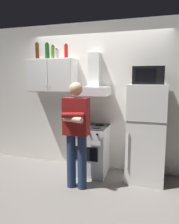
# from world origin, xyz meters

# --- Properties ---
(ground_plane) EXTENTS (7.00, 7.00, 0.00)m
(ground_plane) POSITION_xyz_m (0.00, 0.00, 0.00)
(ground_plane) COLOR slate
(back_wall_tiled) EXTENTS (4.80, 0.10, 2.70)m
(back_wall_tiled) POSITION_xyz_m (0.00, 0.60, 1.35)
(back_wall_tiled) COLOR silver
(back_wall_tiled) RESTS_ON ground_plane
(upper_cabinet) EXTENTS (0.90, 0.37, 0.60)m
(upper_cabinet) POSITION_xyz_m (-0.85, 0.37, 1.75)
(upper_cabinet) COLOR white
(stove_oven) EXTENTS (0.60, 0.62, 0.87)m
(stove_oven) POSITION_xyz_m (-0.05, 0.25, 0.43)
(stove_oven) COLOR silver
(stove_oven) RESTS_ON ground_plane
(range_hood) EXTENTS (0.60, 0.44, 0.75)m
(range_hood) POSITION_xyz_m (-0.05, 0.38, 1.60)
(range_hood) COLOR white
(refrigerator) EXTENTS (0.60, 0.62, 1.60)m
(refrigerator) POSITION_xyz_m (0.90, 0.25, 0.80)
(refrigerator) COLOR white
(refrigerator) RESTS_ON ground_plane
(microwave) EXTENTS (0.48, 0.37, 0.28)m
(microwave) POSITION_xyz_m (0.90, 0.27, 1.74)
(microwave) COLOR black
(microwave) RESTS_ON refrigerator
(person_standing) EXTENTS (0.38, 0.33, 1.64)m
(person_standing) POSITION_xyz_m (-0.10, -0.36, 0.90)
(person_standing) COLOR navy
(person_standing) RESTS_ON ground_plane
(bottle_wine_green) EXTENTS (0.08, 0.08, 0.30)m
(bottle_wine_green) POSITION_xyz_m (-0.95, 0.41, 2.19)
(bottle_wine_green) COLOR #19471E
(bottle_wine_green) RESTS_ON upper_cabinet
(bottle_rum_dark) EXTENTS (0.07, 0.07, 0.32)m
(bottle_rum_dark) POSITION_xyz_m (-1.17, 0.41, 2.20)
(bottle_rum_dark) COLOR #47230F
(bottle_rum_dark) RESTS_ON upper_cabinet
(bottle_olive_oil) EXTENTS (0.06, 0.06, 0.25)m
(bottle_olive_oil) POSITION_xyz_m (-0.83, 0.39, 2.17)
(bottle_olive_oil) COLOR #4C6B19
(bottle_olive_oil) RESTS_ON upper_cabinet
(bottle_canister_steel) EXTENTS (0.08, 0.08, 0.18)m
(bottle_canister_steel) POSITION_xyz_m (-0.74, 0.36, 2.13)
(bottle_canister_steel) COLOR #B2B5BA
(bottle_canister_steel) RESTS_ON upper_cabinet
(bottle_soda_red) EXTENTS (0.07, 0.07, 0.26)m
(bottle_soda_red) POSITION_xyz_m (-0.57, 0.39, 2.17)
(bottle_soda_red) COLOR red
(bottle_soda_red) RESTS_ON upper_cabinet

